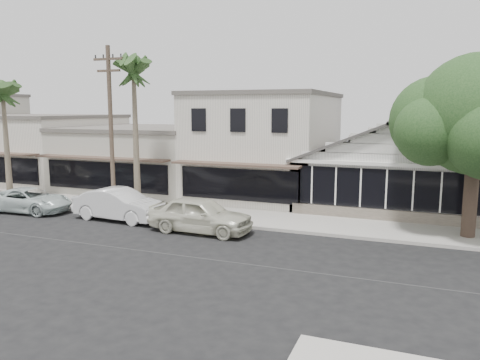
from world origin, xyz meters
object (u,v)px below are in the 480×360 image
at_px(utility_pole, 111,126).
at_px(car_1, 119,204).
at_px(car_2, 29,200).
at_px(car_0, 200,215).
at_px(shade_tree, 474,118).

relative_size(utility_pole, car_1, 1.81).
xyz_separation_m(car_1, car_2, (-5.83, -0.24, -0.15)).
xyz_separation_m(car_0, car_2, (-10.83, 0.42, -0.17)).
xyz_separation_m(car_2, shade_tree, (22.32, 2.98, 4.65)).
bearing_deg(car_0, shade_tree, -71.95).
bearing_deg(utility_pole, car_0, -15.55).
relative_size(car_0, car_1, 0.99).
bearing_deg(car_2, car_1, -91.19).
bearing_deg(car_1, car_2, 96.14).
distance_m(utility_pole, car_2, 6.41).
height_order(car_1, car_2, car_1).
xyz_separation_m(car_0, shade_tree, (11.49, 3.40, 4.48)).
distance_m(car_0, car_2, 10.84).
relative_size(car_2, shade_tree, 0.60).
bearing_deg(shade_tree, utility_pole, -174.45).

